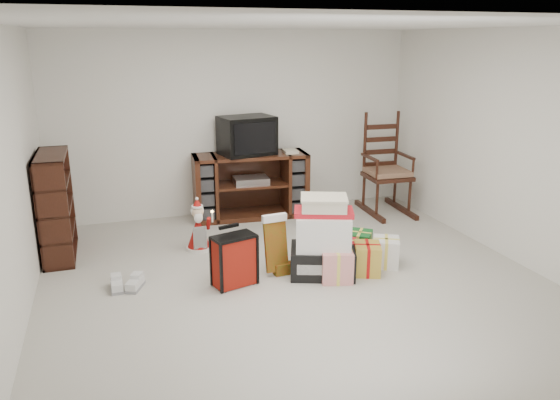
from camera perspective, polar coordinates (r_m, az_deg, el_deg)
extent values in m
cube|color=beige|center=(5.64, 1.54, -8.47)|extent=(5.00, 5.00, 0.01)
cube|color=silver|center=(5.12, 1.77, 17.87)|extent=(5.00, 5.00, 0.01)
cube|color=white|center=(7.60, -4.70, 7.92)|extent=(5.00, 0.01, 2.50)
cube|color=white|center=(3.10, 17.33, -5.62)|extent=(5.00, 0.01, 2.50)
cube|color=white|center=(5.01, -26.41, 1.76)|extent=(0.01, 5.00, 2.50)
cube|color=white|center=(6.50, 23.00, 5.21)|extent=(0.01, 5.00, 2.50)
cube|color=#3F1C12|center=(7.51, -3.09, 1.53)|extent=(1.58, 0.66, 0.88)
cube|color=#ADACAF|center=(7.45, -3.03, 2.08)|extent=(0.49, 0.36, 0.09)
cube|color=#33160E|center=(6.57, -22.36, -0.56)|extent=(0.32, 0.96, 1.18)
cube|color=#33160E|center=(7.79, 11.14, 2.44)|extent=(0.61, 0.59, 0.06)
cube|color=#926E50|center=(7.78, 11.17, 2.92)|extent=(0.56, 0.54, 0.07)
cube|color=#33160E|center=(7.92, 10.44, 6.25)|extent=(0.49, 0.09, 0.89)
cube|color=#33160E|center=(7.92, 10.95, -1.01)|extent=(0.63, 0.99, 0.07)
cube|color=black|center=(5.75, 4.47, -6.36)|extent=(0.78, 0.68, 0.30)
cube|color=silver|center=(5.63, 4.54, -3.27)|extent=(0.67, 0.59, 0.36)
cube|color=red|center=(5.56, 4.59, -1.26)|extent=(0.67, 0.50, 0.05)
cube|color=beige|center=(5.54, 4.61, -0.42)|extent=(0.54, 0.47, 0.12)
cube|color=maroon|center=(5.46, -4.79, -6.31)|extent=(0.45, 0.32, 0.53)
cube|color=black|center=(5.42, -5.11, -2.67)|extent=(0.21, 0.09, 0.03)
ellipsoid|color=brown|center=(5.77, 4.13, -6.49)|extent=(0.25, 0.22, 0.27)
sphere|color=brown|center=(5.68, 4.28, -5.14)|extent=(0.17, 0.17, 0.17)
cone|color=#9C1310|center=(6.35, 3.28, -3.79)|extent=(0.25, 0.25, 0.36)
sphere|color=beige|center=(6.27, 3.32, -1.87)|extent=(0.12, 0.12, 0.12)
cone|color=#9C1310|center=(6.24, 3.33, -1.06)|extent=(0.11, 0.11, 0.09)
cylinder|color=silver|center=(6.24, 4.75, -2.34)|extent=(0.02, 0.02, 0.11)
cone|color=#9C1310|center=(6.43, -8.53, -3.43)|extent=(0.29, 0.29, 0.41)
sphere|color=beige|center=(6.35, -8.62, -1.24)|extent=(0.14, 0.14, 0.14)
cone|color=#9C1310|center=(6.32, -8.67, -0.31)|extent=(0.12, 0.12, 0.10)
cylinder|color=silver|center=(6.28, -7.09, -1.78)|extent=(0.02, 0.02, 0.12)
cube|color=silver|center=(5.65, -16.69, -8.57)|extent=(0.12, 0.27, 0.10)
cube|color=silver|center=(5.66, -14.90, -8.41)|extent=(0.22, 0.30, 0.10)
cube|color=red|center=(5.91, 6.74, -5.86)|extent=(0.28, 0.28, 0.28)
cube|color=#186223|center=(6.22, 7.53, -4.71)|extent=(0.28, 0.28, 0.28)
cube|color=gold|center=(5.88, 9.82, -6.08)|extent=(0.28, 0.28, 0.28)
cube|color=white|center=(5.57, 7.85, -7.34)|extent=(0.28, 0.28, 0.28)
cube|color=silver|center=(6.16, 10.69, -5.09)|extent=(0.28, 0.28, 0.28)
cube|color=black|center=(7.35, -3.49, 6.75)|extent=(0.77, 0.61, 0.51)
cube|color=black|center=(7.11, -2.98, 6.43)|extent=(0.59, 0.13, 0.41)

